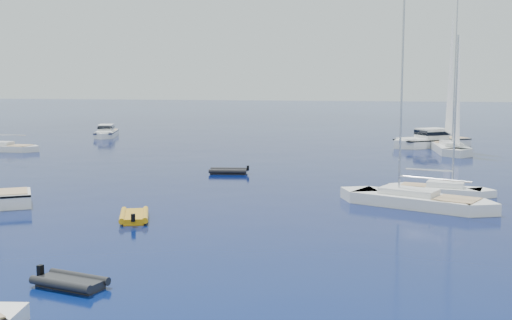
{
  "coord_description": "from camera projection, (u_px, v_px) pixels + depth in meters",
  "views": [
    {
      "loc": [
        10.96,
        -26.12,
        8.73
      ],
      "look_at": [
        2.2,
        23.82,
        2.2
      ],
      "focal_mm": 46.41,
      "sensor_mm": 36.0,
      "label": 1
    }
  ],
  "objects": [
    {
      "name": "ground",
      "position": [
        110.0,
        279.0,
        28.5
      ],
      "size": [
        400.0,
        400.0,
        0.0
      ],
      "primitive_type": "plane",
      "color": "navy",
      "rests_on": "ground"
    },
    {
      "name": "sailboat_sails_r",
      "position": [
        450.0,
        152.0,
        75.55
      ],
      "size": [
        4.14,
        12.94,
        18.74
      ],
      "primitive_type": null,
      "rotation": [
        0.0,
        0.0,
        3.21
      ],
      "color": "silver",
      "rests_on": "ground"
    },
    {
      "name": "motor_cruiser_horizon",
      "position": [
        106.0,
        137.0,
        93.97
      ],
      "size": [
        4.67,
        8.95,
        2.25
      ],
      "primitive_type": null,
      "rotation": [
        0.0,
        0.0,
        3.39
      ],
      "color": "white",
      "rests_on": "ground"
    },
    {
      "name": "sailboat_mid_r",
      "position": [
        415.0,
        206.0,
        44.25
      ],
      "size": [
        11.89,
        7.72,
        17.2
      ],
      "primitive_type": null,
      "rotation": [
        0.0,
        0.0,
        1.13
      ],
      "color": "silver",
      "rests_on": "ground"
    },
    {
      "name": "tender_yellow",
      "position": [
        134.0,
        220.0,
        40.18
      ],
      "size": [
        3.13,
        4.19,
        0.95
      ],
      "primitive_type": null,
      "rotation": [
        0.0,
        0.0,
        0.33
      ],
      "color": "#C5890B",
      "rests_on": "ground"
    },
    {
      "name": "tender_grey_near",
      "position": [
        70.0,
        287.0,
        27.36
      ],
      "size": [
        3.58,
        2.62,
        0.95
      ],
      "primitive_type": null,
      "rotation": [
        0.0,
        0.0,
        4.43
      ],
      "color": "black",
      "rests_on": "ground"
    },
    {
      "name": "tender_grey_far",
      "position": [
        228.0,
        174.0,
        58.92
      ],
      "size": [
        3.7,
        2.31,
        0.95
      ],
      "primitive_type": null,
      "rotation": [
        0.0,
        0.0,
        1.68
      ],
      "color": "black",
      "rests_on": "ground"
    },
    {
      "name": "sailboat_centre",
      "position": [
        441.0,
        194.0,
        48.86
      ],
      "size": [
        8.45,
        3.93,
        12.02
      ],
      "primitive_type": null,
      "rotation": [
        0.0,
        0.0,
        4.48
      ],
      "color": "white",
      "rests_on": "ground"
    },
    {
      "name": "motor_cruiser_distant",
      "position": [
        430.0,
        147.0,
        80.76
      ],
      "size": [
        11.06,
        8.98,
        2.9
      ],
      "primitive_type": null,
      "rotation": [
        0.0,
        0.0,
        2.16
      ],
      "color": "silver",
      "rests_on": "ground"
    },
    {
      "name": "sailboat_far_l",
      "position": [
        2.0,
        151.0,
        76.61
      ],
      "size": [
        10.34,
        3.28,
        14.99
      ],
      "primitive_type": null,
      "rotation": [
        0.0,
        0.0,
        1.51
      ],
      "color": "silver",
      "rests_on": "ground"
    }
  ]
}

